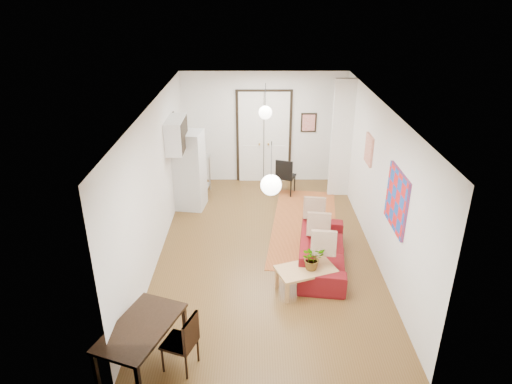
{
  "coord_description": "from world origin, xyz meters",
  "views": [
    {
      "loc": [
        -0.22,
        -7.92,
        4.85
      ],
      "look_at": [
        -0.21,
        -0.05,
        1.25
      ],
      "focal_mm": 32.0,
      "sensor_mm": 36.0,
      "label": 1
    }
  ],
  "objects_px": {
    "kitchen_counter": "(192,175)",
    "sofa": "(322,250)",
    "dining_table": "(141,331)",
    "fridge": "(189,170)",
    "coffee_table": "(306,271)",
    "dining_chair_far": "(180,333)",
    "dining_chair_near": "(180,333)",
    "black_side_chair": "(286,172)"
  },
  "relations": [
    {
      "from": "fridge",
      "to": "dining_table",
      "type": "distance_m",
      "value": 5.03
    },
    {
      "from": "kitchen_counter",
      "to": "dining_table",
      "type": "bearing_deg",
      "value": -82.0
    },
    {
      "from": "coffee_table",
      "to": "dining_chair_near",
      "type": "relative_size",
      "value": 1.27
    },
    {
      "from": "coffee_table",
      "to": "dining_chair_far",
      "type": "relative_size",
      "value": 1.27
    },
    {
      "from": "fridge",
      "to": "dining_table",
      "type": "bearing_deg",
      "value": -82.0
    },
    {
      "from": "sofa",
      "to": "dining_table",
      "type": "xyz_separation_m",
      "value": [
        -2.78,
        -2.53,
        0.32
      ]
    },
    {
      "from": "dining_table",
      "to": "fridge",
      "type": "bearing_deg",
      "value": 90.0
    },
    {
      "from": "kitchen_counter",
      "to": "dining_table",
      "type": "height_order",
      "value": "kitchen_counter"
    },
    {
      "from": "coffee_table",
      "to": "dining_table",
      "type": "height_order",
      "value": "dining_table"
    },
    {
      "from": "coffee_table",
      "to": "kitchen_counter",
      "type": "distance_m",
      "value": 4.38
    },
    {
      "from": "fridge",
      "to": "dining_chair_near",
      "type": "xyz_separation_m",
      "value": [
        0.5,
        -4.94,
        -0.42
      ]
    },
    {
      "from": "dining_table",
      "to": "dining_chair_far",
      "type": "distance_m",
      "value": 0.52
    },
    {
      "from": "sofa",
      "to": "kitchen_counter",
      "type": "distance_m",
      "value": 4.01
    },
    {
      "from": "coffee_table",
      "to": "fridge",
      "type": "distance_m",
      "value": 4.09
    },
    {
      "from": "sofa",
      "to": "dining_table",
      "type": "height_order",
      "value": "dining_table"
    },
    {
      "from": "kitchen_counter",
      "to": "dining_chair_near",
      "type": "height_order",
      "value": "kitchen_counter"
    },
    {
      "from": "dining_chair_near",
      "to": "dining_chair_far",
      "type": "xyz_separation_m",
      "value": [
        0.0,
        0.0,
        0.0
      ]
    },
    {
      "from": "fridge",
      "to": "dining_table",
      "type": "xyz_separation_m",
      "value": [
        0.0,
        -5.02,
        -0.29
      ]
    },
    {
      "from": "sofa",
      "to": "black_side_chair",
      "type": "height_order",
      "value": "black_side_chair"
    },
    {
      "from": "sofa",
      "to": "dining_chair_far",
      "type": "distance_m",
      "value": 3.35
    },
    {
      "from": "coffee_table",
      "to": "kitchen_counter",
      "type": "bearing_deg",
      "value": 123.13
    },
    {
      "from": "coffee_table",
      "to": "dining_table",
      "type": "bearing_deg",
      "value": -143.88
    },
    {
      "from": "dining_chair_far",
      "to": "black_side_chair",
      "type": "height_order",
      "value": "black_side_chair"
    },
    {
      "from": "coffee_table",
      "to": "dining_chair_far",
      "type": "bearing_deg",
      "value": -138.79
    },
    {
      "from": "sofa",
      "to": "fridge",
      "type": "relative_size",
      "value": 1.15
    },
    {
      "from": "fridge",
      "to": "dining_chair_far",
      "type": "relative_size",
      "value": 2.1
    },
    {
      "from": "kitchen_counter",
      "to": "sofa",
      "type": "bearing_deg",
      "value": -37.9
    },
    {
      "from": "sofa",
      "to": "coffee_table",
      "type": "relative_size",
      "value": 1.91
    },
    {
      "from": "coffee_table",
      "to": "black_side_chair",
      "type": "bearing_deg",
      "value": 91.33
    },
    {
      "from": "dining_table",
      "to": "kitchen_counter",
      "type": "bearing_deg",
      "value": 90.0
    },
    {
      "from": "dining_table",
      "to": "sofa",
      "type": "bearing_deg",
      "value": 42.3
    },
    {
      "from": "black_side_chair",
      "to": "dining_table",
      "type": "bearing_deg",
      "value": 87.81
    },
    {
      "from": "fridge",
      "to": "coffee_table",
      "type": "bearing_deg",
      "value": -45.95
    },
    {
      "from": "dining_table",
      "to": "black_side_chair",
      "type": "distance_m",
      "value": 6.28
    },
    {
      "from": "sofa",
      "to": "dining_table",
      "type": "distance_m",
      "value": 3.77
    },
    {
      "from": "sofa",
      "to": "coffee_table",
      "type": "bearing_deg",
      "value": 161.46
    },
    {
      "from": "kitchen_counter",
      "to": "fridge",
      "type": "distance_m",
      "value": 0.46
    },
    {
      "from": "dining_chair_near",
      "to": "dining_chair_far",
      "type": "distance_m",
      "value": 0.0
    },
    {
      "from": "sofa",
      "to": "coffee_table",
      "type": "height_order",
      "value": "sofa"
    },
    {
      "from": "dining_table",
      "to": "dining_chair_near",
      "type": "xyz_separation_m",
      "value": [
        0.5,
        0.09,
        -0.12
      ]
    },
    {
      "from": "coffee_table",
      "to": "black_side_chair",
      "type": "height_order",
      "value": "black_side_chair"
    },
    {
      "from": "dining_chair_near",
      "to": "black_side_chair",
      "type": "bearing_deg",
      "value": -177.05
    }
  ]
}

